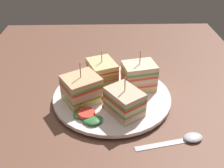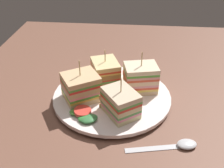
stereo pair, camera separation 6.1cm
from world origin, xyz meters
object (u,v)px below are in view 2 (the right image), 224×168
at_px(sandwich_wedge_3, 105,71).
at_px(plate, 112,97).
at_px(sandwich_wedge_0, 81,87).
at_px(sandwich_wedge_2, 140,78).
at_px(sandwich_wedge_1, 120,103).
at_px(spoon, 179,145).

bearing_deg(sandwich_wedge_3, plate, -1.73).
bearing_deg(sandwich_wedge_0, sandwich_wedge_2, -11.14).
distance_m(sandwich_wedge_2, sandwich_wedge_3, 0.10).
distance_m(plate, sandwich_wedge_1, 0.08).
relative_size(sandwich_wedge_1, sandwich_wedge_3, 1.02).
xyz_separation_m(plate, sandwich_wedge_0, (0.02, -0.07, 0.04)).
distance_m(plate, spoon, 0.20).
height_order(plate, sandwich_wedge_0, sandwich_wedge_0).
height_order(sandwich_wedge_0, sandwich_wedge_3, sandwich_wedge_0).
height_order(plate, spoon, plate).
xyz_separation_m(sandwich_wedge_2, sandwich_wedge_3, (-0.04, -0.09, -0.01)).
height_order(sandwich_wedge_0, sandwich_wedge_2, sandwich_wedge_2).
xyz_separation_m(sandwich_wedge_0, sandwich_wedge_2, (-0.05, 0.13, 0.00)).
height_order(plate, sandwich_wedge_2, sandwich_wedge_2).
relative_size(plate, sandwich_wedge_2, 2.77).
relative_size(plate, sandwich_wedge_1, 2.93).
bearing_deg(sandwich_wedge_3, spoon, 17.79).
distance_m(sandwich_wedge_0, sandwich_wedge_2, 0.14).
relative_size(sandwich_wedge_0, sandwich_wedge_2, 1.00).
bearing_deg(plate, sandwich_wedge_2, 113.78).
xyz_separation_m(sandwich_wedge_0, sandwich_wedge_1, (0.05, 0.09, -0.00)).
xyz_separation_m(sandwich_wedge_1, sandwich_wedge_2, (-0.10, 0.04, 0.00)).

